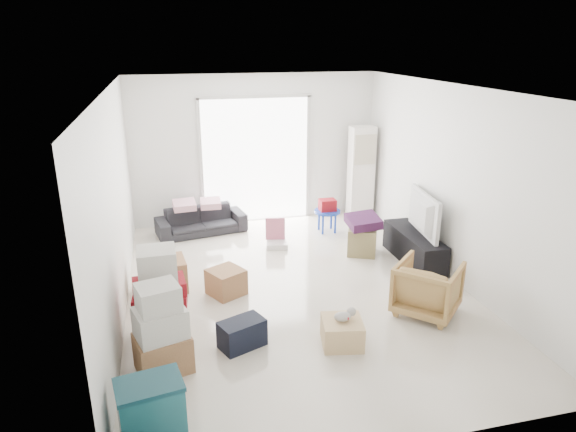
{
  "coord_description": "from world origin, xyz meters",
  "views": [
    {
      "loc": [
        -1.63,
        -6.15,
        3.27
      ],
      "look_at": [
        -0.07,
        0.2,
        1.0
      ],
      "focal_mm": 32.0,
      "sensor_mm": 36.0,
      "label": 1
    }
  ],
  "objects_px": {
    "tv_console": "(414,247)",
    "sofa": "(201,217)",
    "television": "(416,229)",
    "wood_crate": "(342,332)",
    "armchair": "(428,286)",
    "kids_table": "(327,209)",
    "ottoman": "(362,241)",
    "storage_bins": "(152,414)",
    "ac_tower": "(361,173)"
  },
  "relations": [
    {
      "from": "television",
      "to": "wood_crate",
      "type": "height_order",
      "value": "television"
    },
    {
      "from": "television",
      "to": "armchair",
      "type": "height_order",
      "value": "armchair"
    },
    {
      "from": "ac_tower",
      "to": "sofa",
      "type": "distance_m",
      "value": 3.09
    },
    {
      "from": "television",
      "to": "kids_table",
      "type": "height_order",
      "value": "television"
    },
    {
      "from": "television",
      "to": "kids_table",
      "type": "xyz_separation_m",
      "value": [
        -0.91,
        1.55,
        -0.11
      ]
    },
    {
      "from": "armchair",
      "to": "wood_crate",
      "type": "xyz_separation_m",
      "value": [
        -1.26,
        -0.42,
        -0.22
      ]
    },
    {
      "from": "armchair",
      "to": "kids_table",
      "type": "bearing_deg",
      "value": -38.26
    },
    {
      "from": "ottoman",
      "to": "wood_crate",
      "type": "distance_m",
      "value": 2.65
    },
    {
      "from": "armchair",
      "to": "sofa",
      "type": "bearing_deg",
      "value": -8.82
    },
    {
      "from": "tv_console",
      "to": "sofa",
      "type": "distance_m",
      "value": 3.69
    },
    {
      "from": "television",
      "to": "wood_crate",
      "type": "distance_m",
      "value": 2.68
    },
    {
      "from": "tv_console",
      "to": "sofa",
      "type": "height_order",
      "value": "sofa"
    },
    {
      "from": "tv_console",
      "to": "kids_table",
      "type": "distance_m",
      "value": 1.8
    },
    {
      "from": "wood_crate",
      "to": "storage_bins",
      "type": "bearing_deg",
      "value": -152.79
    },
    {
      "from": "television",
      "to": "storage_bins",
      "type": "height_order",
      "value": "storage_bins"
    },
    {
      "from": "storage_bins",
      "to": "kids_table",
      "type": "height_order",
      "value": "storage_bins"
    },
    {
      "from": "storage_bins",
      "to": "wood_crate",
      "type": "distance_m",
      "value": 2.32
    },
    {
      "from": "wood_crate",
      "to": "sofa",
      "type": "bearing_deg",
      "value": 107.59
    },
    {
      "from": "storage_bins",
      "to": "wood_crate",
      "type": "relative_size",
      "value": 1.4
    },
    {
      "from": "ac_tower",
      "to": "tv_console",
      "type": "distance_m",
      "value": 2.27
    },
    {
      "from": "ac_tower",
      "to": "tv_console",
      "type": "bearing_deg",
      "value": -88.68
    },
    {
      "from": "tv_console",
      "to": "television",
      "type": "distance_m",
      "value": 0.3
    },
    {
      "from": "tv_console",
      "to": "wood_crate",
      "type": "relative_size",
      "value": 3.12
    },
    {
      "from": "ac_tower",
      "to": "armchair",
      "type": "height_order",
      "value": "ac_tower"
    },
    {
      "from": "ottoman",
      "to": "wood_crate",
      "type": "height_order",
      "value": "ottoman"
    },
    {
      "from": "tv_console",
      "to": "television",
      "type": "bearing_deg",
      "value": 0.0
    },
    {
      "from": "sofa",
      "to": "wood_crate",
      "type": "bearing_deg",
      "value": -82.91
    },
    {
      "from": "storage_bins",
      "to": "ottoman",
      "type": "height_order",
      "value": "storage_bins"
    },
    {
      "from": "sofa",
      "to": "television",
      "type": "bearing_deg",
      "value": -43.73
    },
    {
      "from": "television",
      "to": "wood_crate",
      "type": "bearing_deg",
      "value": 142.89
    },
    {
      "from": "ac_tower",
      "to": "ottoman",
      "type": "distance_m",
      "value": 1.93
    },
    {
      "from": "ac_tower",
      "to": "wood_crate",
      "type": "xyz_separation_m",
      "value": [
        -1.79,
        -4.07,
        -0.73
      ]
    },
    {
      "from": "kids_table",
      "to": "television",
      "type": "bearing_deg",
      "value": -59.66
    },
    {
      "from": "television",
      "to": "armchair",
      "type": "distance_m",
      "value": 1.6
    },
    {
      "from": "television",
      "to": "kids_table",
      "type": "distance_m",
      "value": 1.8
    },
    {
      "from": "ac_tower",
      "to": "sofa",
      "type": "height_order",
      "value": "ac_tower"
    },
    {
      "from": "tv_console",
      "to": "television",
      "type": "xyz_separation_m",
      "value": [
        0.0,
        0.0,
        0.3
      ]
    },
    {
      "from": "tv_console",
      "to": "storage_bins",
      "type": "relative_size",
      "value": 2.24
    },
    {
      "from": "ac_tower",
      "to": "storage_bins",
      "type": "relative_size",
      "value": 2.82
    },
    {
      "from": "tv_console",
      "to": "ac_tower",
      "type": "bearing_deg",
      "value": 91.32
    },
    {
      "from": "tv_console",
      "to": "armchair",
      "type": "xyz_separation_m",
      "value": [
        -0.58,
        -1.49,
        0.14
      ]
    },
    {
      "from": "ac_tower",
      "to": "sofa",
      "type": "bearing_deg",
      "value": -177.17
    },
    {
      "from": "ac_tower",
      "to": "television",
      "type": "distance_m",
      "value": 2.2
    },
    {
      "from": "tv_console",
      "to": "kids_table",
      "type": "relative_size",
      "value": 2.32
    },
    {
      "from": "sofa",
      "to": "kids_table",
      "type": "xyz_separation_m",
      "value": [
        2.18,
        -0.48,
        0.12
      ]
    },
    {
      "from": "television",
      "to": "wood_crate",
      "type": "xyz_separation_m",
      "value": [
        -1.84,
        -1.9,
        -0.39
      ]
    },
    {
      "from": "wood_crate",
      "to": "ottoman",
      "type": "bearing_deg",
      "value": 63.61
    },
    {
      "from": "sofa",
      "to": "storage_bins",
      "type": "height_order",
      "value": "storage_bins"
    },
    {
      "from": "ac_tower",
      "to": "television",
      "type": "xyz_separation_m",
      "value": [
        0.05,
        -2.17,
        -0.34
      ]
    },
    {
      "from": "tv_console",
      "to": "kids_table",
      "type": "height_order",
      "value": "kids_table"
    }
  ]
}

